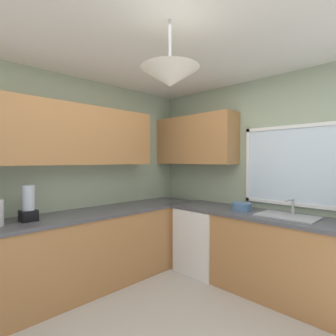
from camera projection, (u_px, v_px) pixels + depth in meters
name	position (u px, v px, depth m)	size (l,w,h in m)	color
room_shell	(151.00, 132.00, 2.88)	(3.65, 3.73, 2.60)	#9EAD8E
counter_run_left	(80.00, 252.00, 3.04)	(0.65, 3.34, 0.89)	#AD7542
counter_run_back	(279.00, 256.00, 2.91)	(2.74, 0.65, 0.89)	#AD7542
dishwasher	(204.00, 239.00, 3.60)	(0.60, 0.60, 0.85)	white
sink_assembly	(287.00, 216.00, 2.84)	(0.60, 0.40, 0.19)	#9EA0A5
bowl	(241.00, 206.00, 3.23)	(0.24, 0.24, 0.09)	#4C7099
blender_appliance	(28.00, 205.00, 2.64)	(0.15, 0.15, 0.36)	black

